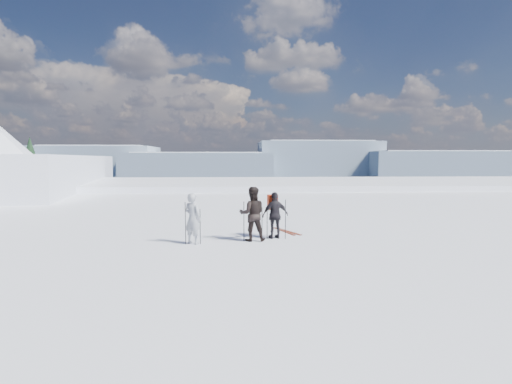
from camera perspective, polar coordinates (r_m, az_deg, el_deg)
lake_basin at (r=40.89m, az=0.37°, el=-8.23°), size 820.00×820.00×71.62m
far_mountain_range at (r=465.74m, az=0.61°, el=3.66°), size 770.00×110.00×53.00m
skier_grey at (r=13.08m, az=-9.05°, el=-3.75°), size 0.73×0.67×1.66m
skier_dark at (r=13.39m, az=-0.53°, el=-3.15°), size 0.90×0.71×1.83m
skier_pack at (r=13.82m, az=2.76°, el=-3.34°), size 1.02×0.64×1.61m
backpack at (r=13.93m, az=2.39°, el=1.16°), size 0.38×0.28×0.53m
ski_poles at (r=13.34m, az=-2.11°, el=-4.40°), size 3.35×0.79×1.37m
skis_loose at (r=15.21m, az=4.32°, el=-5.61°), size 0.87×1.64×0.03m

